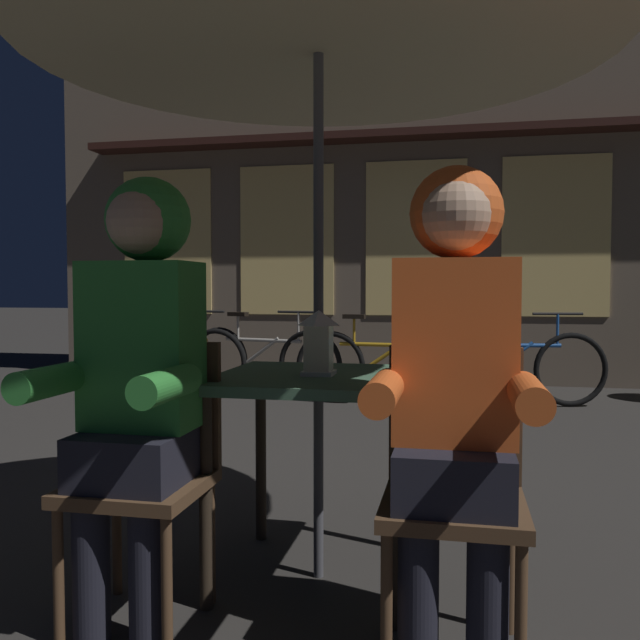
{
  "coord_description": "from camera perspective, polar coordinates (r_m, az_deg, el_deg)",
  "views": [
    {
      "loc": [
        0.48,
        -2.32,
        1.05
      ],
      "look_at": [
        0.0,
        0.03,
        0.93
      ],
      "focal_mm": 37.32,
      "sensor_mm": 36.0,
      "label": 1
    }
  ],
  "objects": [
    {
      "name": "shopfront_building",
      "position": [
        7.98,
        13.93,
        17.45
      ],
      "size": [
        10.0,
        0.93,
        6.2
      ],
      "color": "#6B5B4C",
      "rests_on": "ground_plane"
    },
    {
      "name": "lantern",
      "position": [
        2.35,
        -0.12,
        -1.81
      ],
      "size": [
        0.11,
        0.11,
        0.23
      ],
      "color": "white",
      "rests_on": "cafe_table"
    },
    {
      "name": "chair_left",
      "position": [
        2.25,
        -14.49,
        -11.74
      ],
      "size": [
        0.4,
        0.4,
        0.87
      ],
      "color": "#513823",
      "rests_on": "ground_plane"
    },
    {
      "name": "person_right_hooded",
      "position": [
        1.9,
        11.49,
        -3.37
      ],
      "size": [
        0.45,
        0.56,
        1.4
      ],
      "color": "black",
      "rests_on": "ground_plane"
    },
    {
      "name": "bicycle_nearest",
      "position": [
        6.8,
        -12.77,
        -3.26
      ],
      "size": [
        1.67,
        0.27,
        0.84
      ],
      "color": "black",
      "rests_on": "ground_plane"
    },
    {
      "name": "chair_right",
      "position": [
        2.03,
        11.4,
        -13.28
      ],
      "size": [
        0.4,
        0.4,
        0.87
      ],
      "color": "#513823",
      "rests_on": "ground_plane"
    },
    {
      "name": "bicycle_third",
      "position": [
        5.98,
        5.56,
        -4.02
      ],
      "size": [
        1.68,
        0.21,
        0.84
      ],
      "color": "black",
      "rests_on": "ground_plane"
    },
    {
      "name": "person_left_hooded",
      "position": [
        2.13,
        -15.27,
        -2.76
      ],
      "size": [
        0.45,
        0.56,
        1.4
      ],
      "color": "black",
      "rests_on": "ground_plane"
    },
    {
      "name": "bicycle_second",
      "position": [
        6.5,
        -4.93,
        -3.48
      ],
      "size": [
        1.64,
        0.45,
        0.84
      ],
      "color": "black",
      "rests_on": "ground_plane"
    },
    {
      "name": "ground_plane",
      "position": [
        2.59,
        -0.13,
        -21.12
      ],
      "size": [
        60.0,
        60.0,
        0.0
      ],
      "primitive_type": "plane",
      "color": "#2D2B28"
    },
    {
      "name": "bicycle_fourth",
      "position": [
        6.13,
        16.19,
        -3.95
      ],
      "size": [
        1.66,
        0.37,
        0.84
      ],
      "color": "black",
      "rests_on": "ground_plane"
    },
    {
      "name": "cafe_table",
      "position": [
        2.4,
        -0.13,
        -7.06
      ],
      "size": [
        0.72,
        0.72,
        0.74
      ],
      "color": "#42664C",
      "rests_on": "ground_plane"
    }
  ]
}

